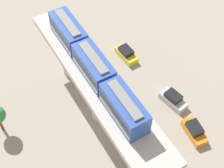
{
  "coord_description": "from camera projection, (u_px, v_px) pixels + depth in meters",
  "views": [
    {
      "loc": [
        -11.47,
        -23.45,
        40.01
      ],
      "look_at": [
        2.5,
        0.65,
        5.1
      ],
      "focal_mm": 54.03,
      "sensor_mm": 36.0,
      "label": 1
    }
  ],
  "objects": [
    {
      "name": "viaduct",
      "position": [
        97.0,
        89.0,
        42.54
      ],
      "size": [
        5.2,
        28.85,
        8.5
      ],
      "color": "#B7B2AA",
      "rests_on": "ground"
    },
    {
      "name": "ground_plane",
      "position": [
        99.0,
        117.0,
        47.51
      ],
      "size": [
        120.0,
        120.0,
        0.0
      ],
      "primitive_type": "plane",
      "color": "gray"
    },
    {
      "name": "train",
      "position": [
        94.0,
        66.0,
        40.02
      ],
      "size": [
        2.64,
        20.5,
        3.24
      ],
      "color": "#2D4CA5",
      "rests_on": "viaduct"
    },
    {
      "name": "parked_car_orange",
      "position": [
        194.0,
        131.0,
        45.2
      ],
      "size": [
        2.39,
        4.42,
        1.76
      ],
      "rotation": [
        0.0,
        0.0,
        -0.15
      ],
      "color": "orange",
      "rests_on": "ground"
    },
    {
      "name": "parked_car_silver",
      "position": [
        173.0,
        99.0,
        48.46
      ],
      "size": [
        2.55,
        4.46,
        1.76
      ],
      "rotation": [
        0.0,
        0.0,
        0.19
      ],
      "color": "#B2B5BA",
      "rests_on": "ground"
    },
    {
      "name": "parked_car_yellow",
      "position": [
        126.0,
        54.0,
        54.1
      ],
      "size": [
        2.03,
        4.29,
        1.76
      ],
      "rotation": [
        0.0,
        0.0,
        0.06
      ],
      "color": "yellow",
      "rests_on": "ground"
    }
  ]
}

